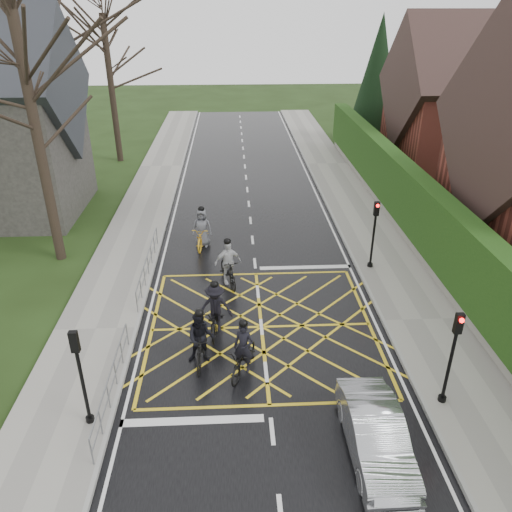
{
  "coord_description": "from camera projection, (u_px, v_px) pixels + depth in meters",
  "views": [
    {
      "loc": [
        -0.96,
        -15.1,
        10.69
      ],
      "look_at": [
        -0.04,
        3.21,
        1.3
      ],
      "focal_mm": 35.0,
      "sensor_mm": 36.0,
      "label": 1
    }
  ],
  "objects": [
    {
      "name": "cyclist_lead",
      "position": [
        202.0,
        233.0,
        24.07
      ],
      "size": [
        1.01,
        2.21,
        2.07
      ],
      "rotation": [
        0.0,
        0.0,
        -0.13
      ],
      "color": "gold",
      "rests_on": "ground"
    },
    {
      "name": "road",
      "position": [
        261.0,
        327.0,
        18.34
      ],
      "size": [
        9.0,
        80.0,
        0.01
      ],
      "primitive_type": "cube",
      "color": "black",
      "rests_on": "ground"
    },
    {
      "name": "conifer",
      "position": [
        377.0,
        81.0,
        39.65
      ],
      "size": [
        4.6,
        4.6,
        10.0
      ],
      "color": "black",
      "rests_on": "ground"
    },
    {
      "name": "ground",
      "position": [
        261.0,
        327.0,
        18.34
      ],
      "size": [
        120.0,
        120.0,
        0.0
      ],
      "primitive_type": "plane",
      "color": "black",
      "rests_on": "ground"
    },
    {
      "name": "house_far",
      "position": [
        468.0,
        108.0,
        33.01
      ],
      "size": [
        9.8,
        8.8,
        10.3
      ],
      "color": "maroon",
      "rests_on": "ground"
    },
    {
      "name": "cyclist_mid",
      "position": [
        215.0,
        313.0,
        17.81
      ],
      "size": [
        1.26,
        2.16,
        2.06
      ],
      "rotation": [
        0.0,
        0.0,
        -0.06
      ],
      "color": "black",
      "rests_on": "ground"
    },
    {
      "name": "stone_wall",
      "position": [
        415.0,
        243.0,
        23.86
      ],
      "size": [
        0.5,
        38.0,
        0.7
      ],
      "primitive_type": "cube",
      "color": "slate",
      "rests_on": "ground"
    },
    {
      "name": "sidewalk_right",
      "position": [
        422.0,
        321.0,
        18.57
      ],
      "size": [
        3.0,
        80.0,
        0.15
      ],
      "primitive_type": "cube",
      "color": "gray",
      "rests_on": "ground"
    },
    {
      "name": "car",
      "position": [
        376.0,
        435.0,
        12.94
      ],
      "size": [
        1.38,
        3.93,
        1.29
      ],
      "primitive_type": "imported",
      "rotation": [
        0.0,
        0.0,
        0.0
      ],
      "color": "#A3A5AA",
      "rests_on": "ground"
    },
    {
      "name": "cyclist_back",
      "position": [
        201.0,
        343.0,
        16.24
      ],
      "size": [
        0.95,
        2.06,
        2.03
      ],
      "rotation": [
        0.0,
        0.0,
        -0.07
      ],
      "color": "black",
      "rests_on": "ground"
    },
    {
      "name": "traffic_light_se",
      "position": [
        451.0,
        360.0,
        14.07
      ],
      "size": [
        0.24,
        0.31,
        3.21
      ],
      "rotation": [
        0.0,
        0.0,
        3.14
      ],
      "color": "black",
      "rests_on": "ground"
    },
    {
      "name": "traffic_light_ne",
      "position": [
        373.0,
        235.0,
        21.54
      ],
      "size": [
        0.24,
        0.31,
        3.21
      ],
      "rotation": [
        0.0,
        0.0,
        3.14
      ],
      "color": "black",
      "rests_on": "ground"
    },
    {
      "name": "traffic_light_sw",
      "position": [
        82.0,
        379.0,
        13.36
      ],
      "size": [
        0.24,
        0.31,
        3.21
      ],
      "color": "black",
      "rests_on": "ground"
    },
    {
      "name": "tree_mid",
      "position": [
        58.0,
        45.0,
        26.4
      ],
      "size": [
        10.08,
        10.08,
        12.48
      ],
      "color": "black",
      "rests_on": "ground"
    },
    {
      "name": "railing_south",
      "position": [
        111.0,
        379.0,
        14.66
      ],
      "size": [
        0.05,
        5.04,
        1.03
      ],
      "color": "slate",
      "rests_on": "ground"
    },
    {
      "name": "cyclist_rear",
      "position": [
        244.0,
        355.0,
        15.87
      ],
      "size": [
        1.41,
        2.13,
        1.96
      ],
      "rotation": [
        0.0,
        0.0,
        -0.38
      ],
      "color": "black",
      "rests_on": "ground"
    },
    {
      "name": "hedge",
      "position": [
        421.0,
        209.0,
        23.06
      ],
      "size": [
        0.9,
        38.0,
        2.8
      ],
      "primitive_type": "cube",
      "color": "#18380F",
      "rests_on": "stone_wall"
    },
    {
      "name": "cyclist_front",
      "position": [
        228.0,
        267.0,
        20.83
      ],
      "size": [
        1.21,
        2.17,
        2.1
      ],
      "rotation": [
        0.0,
        0.0,
        0.29
      ],
      "color": "black",
      "rests_on": "ground"
    },
    {
      "name": "tree_far",
      "position": [
        108.0,
        58.0,
        34.2
      ],
      "size": [
        8.4,
        8.4,
        10.4
      ],
      "color": "black",
      "rests_on": "ground"
    },
    {
      "name": "tree_near",
      "position": [
        26.0,
        80.0,
        19.66
      ],
      "size": [
        9.24,
        9.24,
        11.44
      ],
      "color": "black",
      "rests_on": "ground"
    },
    {
      "name": "sidewalk_left",
      "position": [
        96.0,
        330.0,
        18.04
      ],
      "size": [
        3.0,
        80.0,
        0.15
      ],
      "primitive_type": "cube",
      "color": "gray",
      "rests_on": "ground"
    },
    {
      "name": "railing_north",
      "position": [
        148.0,
        261.0,
        21.33
      ],
      "size": [
        0.05,
        6.04,
        1.03
      ],
      "color": "slate",
      "rests_on": "ground"
    }
  ]
}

